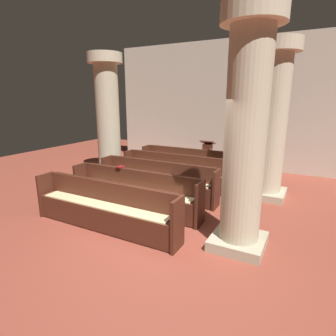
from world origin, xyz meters
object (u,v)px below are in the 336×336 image
object	(u,v)px
pillar_aisle_rear	(246,132)
lectern	(207,158)
pew_row_2	(157,178)
pillar_aisle_side	(272,120)
pew_row_3	(134,190)
pillar_far_side	(108,115)
pew_row_4	(104,205)
pew_row_1	(175,170)
hymn_book	(120,167)
kneeler_box_navy	(236,199)
pew_row_0	(189,162)

from	to	relation	value
pillar_aisle_rear	lectern	bearing A→B (deg)	116.14
pew_row_2	pillar_aisle_side	size ratio (longest dim) A/B	0.85
pew_row_3	pillar_far_side	bearing A→B (deg)	138.90
pew_row_4	pillar_aisle_side	world-z (taller)	pillar_aisle_side
pew_row_1	pew_row_2	bearing A→B (deg)	-90.00
lectern	hymn_book	bearing A→B (deg)	-100.11
pew_row_4	kneeler_box_navy	distance (m)	3.26
pew_row_4	pillar_aisle_side	bearing A→B (deg)	53.97
pew_row_4	pillar_far_side	bearing A→B (deg)	127.77
pew_row_1	pew_row_4	world-z (taller)	same
pew_row_3	pew_row_2	bearing A→B (deg)	90.00
lectern	pillar_far_side	bearing A→B (deg)	-141.81
pew_row_1	pew_row_4	xyz separation A→B (m)	(0.00, -3.06, 0.00)
pew_row_2	lectern	distance (m)	3.19
hymn_book	kneeler_box_navy	distance (m)	2.93
pillar_aisle_side	pillar_aisle_rear	bearing A→B (deg)	-90.00
pew_row_3	pillar_aisle_rear	size ratio (longest dim) A/B	0.85
pew_row_0	pew_row_3	distance (m)	3.06
hymn_book	kneeler_box_navy	bearing A→B (deg)	29.42
pew_row_0	pillar_far_side	xyz separation A→B (m)	(-2.44, -0.93, 1.49)
pillar_aisle_rear	pillar_far_side	bearing A→B (deg)	152.47
pew_row_2	kneeler_box_navy	bearing A→B (deg)	16.02
pew_row_0	hymn_book	xyz separation A→B (m)	(-0.51, -2.86, 0.43)
pew_row_2	lectern	world-z (taller)	lectern
pew_row_3	pew_row_0	bearing A→B (deg)	90.00
pew_row_3	pew_row_4	world-z (taller)	same
pew_row_4	pillar_aisle_rear	distance (m)	2.96
pillar_aisle_rear	lectern	distance (m)	5.40
pew_row_2	pew_row_3	size ratio (longest dim) A/B	1.00
pillar_aisle_rear	pew_row_0	bearing A→B (deg)	125.40
pew_row_4	hymn_book	world-z (taller)	hymn_book
pew_row_2	hymn_book	bearing A→B (deg)	-121.67
pillar_far_side	hymn_book	distance (m)	2.93
pillar_aisle_rear	kneeler_box_navy	xyz separation A→B (m)	(-0.55, 2.02, -1.89)
pew_row_0	lectern	bearing A→B (deg)	79.77
pew_row_3	pew_row_4	distance (m)	1.02
pew_row_3	lectern	bearing A→B (deg)	87.18
pillar_far_side	lectern	xyz separation A→B (m)	(2.64, 2.08, -1.54)
pillar_aisle_side	pew_row_1	bearing A→B (deg)	-171.74
pew_row_3	pillar_far_side	xyz separation A→B (m)	(-2.44, 2.12, 1.49)
pillar_far_side	lectern	bearing A→B (deg)	38.19
kneeler_box_navy	hymn_book	bearing A→B (deg)	-150.58
pew_row_1	pew_row_2	world-z (taller)	same
pew_row_2	pew_row_4	bearing A→B (deg)	-90.00
pew_row_1	pew_row_0	bearing A→B (deg)	90.00
pew_row_0	pew_row_3	world-z (taller)	same
pew_row_3	hymn_book	size ratio (longest dim) A/B	16.05
pillar_aisle_side	lectern	size ratio (longest dim) A/B	3.55
pew_row_2	pillar_far_side	world-z (taller)	pillar_far_side
pillar_aisle_rear	kneeler_box_navy	world-z (taller)	pillar_aisle_rear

